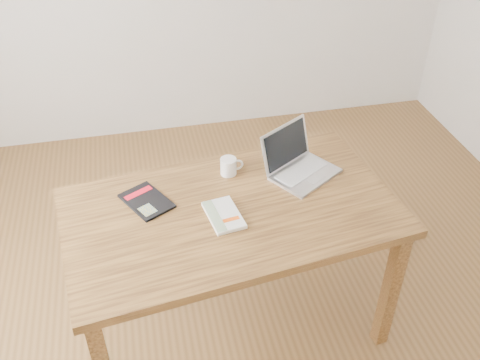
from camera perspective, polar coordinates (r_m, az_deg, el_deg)
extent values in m
plane|color=brown|center=(2.77, -0.05, -15.66)|extent=(4.00, 4.00, 0.00)
cube|color=#553719|center=(2.27, -0.91, -3.47)|extent=(1.49, 0.98, 0.04)
cube|color=#553719|center=(2.56, 15.76, -11.22)|extent=(0.07, 0.07, 0.71)
cube|color=#553719|center=(2.71, -16.31, -8.00)|extent=(0.07, 0.07, 0.71)
cube|color=#553719|center=(2.96, 8.72, -2.19)|extent=(0.07, 0.07, 0.71)
cube|color=silver|center=(2.22, -1.74, -3.78)|extent=(0.16, 0.23, 0.01)
cube|color=white|center=(2.21, -1.75, -3.76)|extent=(0.16, 0.22, 0.02)
cube|color=gray|center=(2.20, -2.77, -3.83)|extent=(0.07, 0.21, 0.00)
cube|color=#DE520F|center=(2.18, -0.96, -4.21)|extent=(0.07, 0.03, 0.00)
cube|color=black|center=(2.32, -9.94, -2.22)|extent=(0.24, 0.27, 0.01)
cube|color=red|center=(2.36, -10.80, -1.36)|extent=(0.13, 0.09, 0.00)
cube|color=#7D885C|center=(2.27, -9.84, -3.16)|extent=(0.08, 0.09, 0.00)
cube|color=silver|center=(2.46, 6.98, 0.60)|extent=(0.36, 0.33, 0.01)
cube|color=silver|center=(2.46, 6.55, 0.99)|extent=(0.27, 0.22, 0.00)
cube|color=#BCBCC1|center=(2.42, 8.10, 0.14)|extent=(0.10, 0.08, 0.00)
cube|color=silver|center=(2.46, 4.88, 3.74)|extent=(0.28, 0.20, 0.19)
cube|color=black|center=(2.46, 4.97, 3.72)|extent=(0.25, 0.18, 0.17)
cylinder|color=white|center=(2.43, -1.24, 1.47)|extent=(0.07, 0.07, 0.08)
cylinder|color=black|center=(2.41, -1.25, 2.16)|extent=(0.06, 0.06, 0.01)
torus|color=white|center=(2.44, -0.26, 1.63)|extent=(0.06, 0.01, 0.06)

